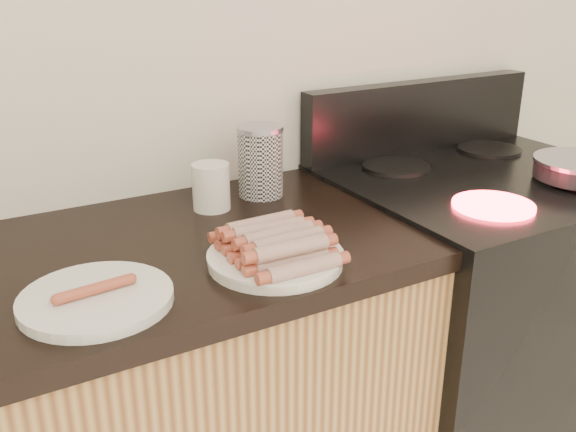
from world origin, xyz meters
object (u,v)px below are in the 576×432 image
main_plate (276,260)px  canister (260,161)px  side_plate (96,299)px  stove (472,330)px  mug (211,187)px

main_plate → canister: size_ratio=1.48×
side_plate → main_plate: bearing=-2.4°
canister → main_plate: bearing=-113.5°
side_plate → canister: (0.48, 0.34, 0.08)m
side_plate → canister: 0.59m
stove → mug: 0.88m
side_plate → mug: bearing=42.5°
side_plate → mug: 0.46m
stove → mug: bearing=167.2°
stove → canister: 0.80m
stove → main_plate: main_plate is taller
stove → main_plate: 0.86m
stove → main_plate: (-0.72, -0.16, 0.45)m
stove → side_plate: 1.15m
canister → mug: bearing=-168.8°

